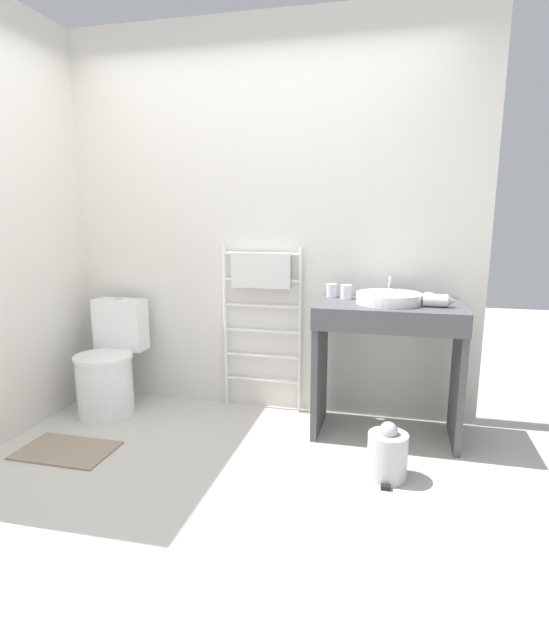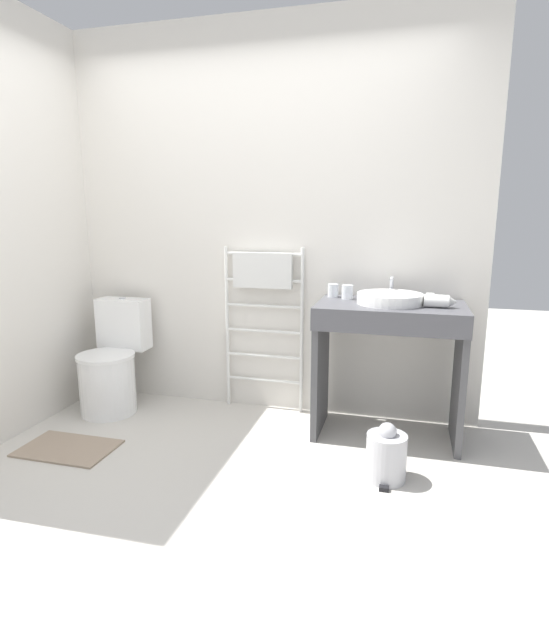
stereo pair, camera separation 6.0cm
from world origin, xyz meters
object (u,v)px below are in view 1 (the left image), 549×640
object	(u,v)px
hair_dryer	(437,300)
cup_near_edge	(346,292)
towel_radiator	(261,293)
sink_basin	(389,298)
toilet	(109,368)
trash_bin	(387,454)
cup_near_wall	(332,290)

from	to	relation	value
hair_dryer	cup_near_edge	bearing A→B (deg)	164.85
towel_radiator	sink_basin	size ratio (longest dim) A/B	2.95
hair_dryer	sink_basin	bearing A→B (deg)	172.38
toilet	towel_radiator	world-z (taller)	towel_radiator
trash_bin	toilet	bearing A→B (deg)	165.82
toilet	hair_dryer	bearing A→B (deg)	0.62
sink_basin	hair_dryer	size ratio (longest dim) A/B	2.11
toilet	hair_dryer	world-z (taller)	hair_dryer
toilet	cup_near_edge	bearing A→B (deg)	5.96
toilet	trash_bin	xyz separation A→B (m)	(1.96, -0.50, -0.18)
towel_radiator	cup_near_edge	size ratio (longest dim) A/B	13.03
toilet	sink_basin	xyz separation A→B (m)	(1.92, 0.06, 0.58)
sink_basin	hair_dryer	world-z (taller)	hair_dryer
toilet	hair_dryer	distance (m)	2.28
cup_near_wall	cup_near_edge	bearing A→B (deg)	-27.05
towel_radiator	hair_dryer	world-z (taller)	towel_radiator
towel_radiator	hair_dryer	xyz separation A→B (m)	(1.15, -0.27, 0.05)
toilet	cup_near_edge	distance (m)	1.76
toilet	trash_bin	distance (m)	2.03
toilet	sink_basin	size ratio (longest dim) A/B	2.01
toilet	sink_basin	world-z (taller)	sink_basin
towel_radiator	cup_near_wall	xyz separation A→B (m)	(0.50, -0.07, 0.05)
cup_near_wall	cup_near_edge	size ratio (longest dim) A/B	0.96
towel_radiator	cup_near_edge	xyz separation A→B (m)	(0.60, -0.12, 0.05)
towel_radiator	hair_dryer	size ratio (longest dim) A/B	6.23
towel_radiator	sink_basin	distance (m)	0.91
towel_radiator	hair_dryer	distance (m)	1.19
towel_radiator	cup_near_edge	distance (m)	0.62
cup_near_edge	hair_dryer	size ratio (longest dim) A/B	0.48
cup_near_wall	cup_near_edge	world-z (taller)	cup_near_edge
cup_near_wall	sink_basin	bearing A→B (deg)	-23.61
towel_radiator	cup_near_wall	size ratio (longest dim) A/B	13.55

